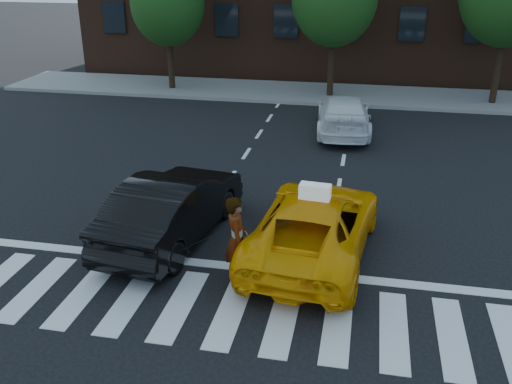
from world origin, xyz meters
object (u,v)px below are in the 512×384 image
dog (159,265)px  white_suv (344,115)px  black_sedan (173,207)px  taxi (314,225)px  woman (237,240)px

dog → white_suv: bearing=48.8°
black_sedan → taxi: bearing=-174.5°
dog → black_sedan: bearing=72.3°
taxi → black_sedan: 3.29m
white_suv → dog: white_suv is taller
taxi → woman: size_ratio=2.78×
white_suv → dog: size_ratio=9.52×
taxi → white_suv: 9.34m
white_suv → taxi: bearing=85.1°
taxi → dog: size_ratio=10.54×
white_suv → woman: woman is taller
woman → dog: woman is taller
taxi → dog: (-3.10, -1.42, -0.55)m
black_sedan → dog: 1.67m
black_sedan → dog: black_sedan is taller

